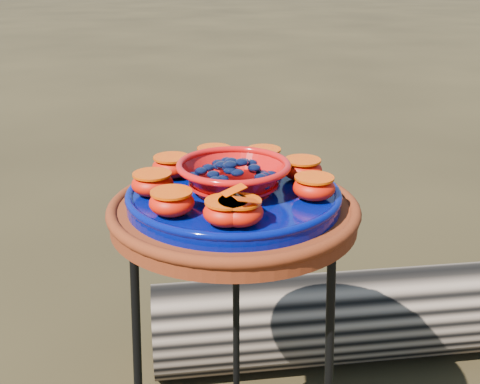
{
  "coord_description": "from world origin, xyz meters",
  "views": [
    {
      "loc": [
        0.02,
        -1.02,
        1.15
      ],
      "look_at": [
        0.01,
        0.0,
        0.76
      ],
      "focal_mm": 45.0,
      "sensor_mm": 36.0,
      "label": 1
    }
  ],
  "objects_px": {
    "terracotta_saucer": "(234,214)",
    "cobalt_plate": "(234,198)",
    "plant_stand": "(234,378)",
    "red_bowl": "(234,178)",
    "driftwood_log": "(395,313)"
  },
  "relations": [
    {
      "from": "terracotta_saucer",
      "to": "cobalt_plate",
      "type": "relative_size",
      "value": 1.17
    },
    {
      "from": "plant_stand",
      "to": "red_bowl",
      "type": "height_order",
      "value": "red_bowl"
    },
    {
      "from": "plant_stand",
      "to": "terracotta_saucer",
      "type": "relative_size",
      "value": 1.55
    },
    {
      "from": "cobalt_plate",
      "to": "driftwood_log",
      "type": "relative_size",
      "value": 0.26
    },
    {
      "from": "terracotta_saucer",
      "to": "cobalt_plate",
      "type": "distance_m",
      "value": 0.03
    },
    {
      "from": "red_bowl",
      "to": "driftwood_log",
      "type": "xyz_separation_m",
      "value": [
        0.48,
        0.58,
        -0.65
      ]
    },
    {
      "from": "plant_stand",
      "to": "cobalt_plate",
      "type": "xyz_separation_m",
      "value": [
        0.0,
        0.0,
        0.4
      ]
    },
    {
      "from": "terracotta_saucer",
      "to": "driftwood_log",
      "type": "xyz_separation_m",
      "value": [
        0.48,
        0.58,
        -0.58
      ]
    },
    {
      "from": "cobalt_plate",
      "to": "red_bowl",
      "type": "xyz_separation_m",
      "value": [
        0.0,
        0.0,
        0.04
      ]
    },
    {
      "from": "terracotta_saucer",
      "to": "red_bowl",
      "type": "height_order",
      "value": "red_bowl"
    },
    {
      "from": "driftwood_log",
      "to": "cobalt_plate",
      "type": "bearing_deg",
      "value": -129.64
    },
    {
      "from": "cobalt_plate",
      "to": "plant_stand",
      "type": "bearing_deg",
      "value": 0.0
    },
    {
      "from": "plant_stand",
      "to": "terracotta_saucer",
      "type": "height_order",
      "value": "terracotta_saucer"
    },
    {
      "from": "red_bowl",
      "to": "driftwood_log",
      "type": "distance_m",
      "value": 1.0
    },
    {
      "from": "cobalt_plate",
      "to": "terracotta_saucer",
      "type": "bearing_deg",
      "value": 0.0
    }
  ]
}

